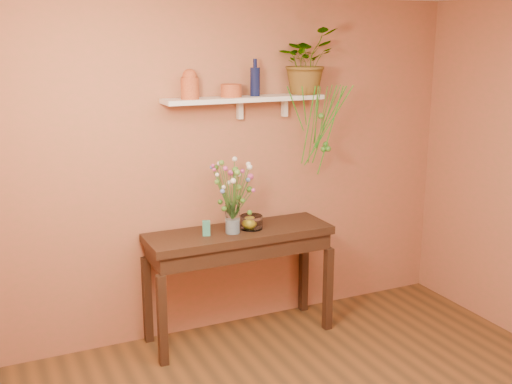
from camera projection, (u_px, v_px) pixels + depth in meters
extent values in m
cube|color=#B26049|center=(233.00, 168.00, 5.07)|extent=(4.00, 0.04, 2.70)
cube|color=#352114|center=(239.00, 234.00, 4.94)|extent=(1.49, 0.48, 0.06)
cube|color=#352114|center=(239.00, 245.00, 4.96)|extent=(1.43, 0.44, 0.13)
cube|color=#352114|center=(162.00, 321.00, 4.59)|extent=(0.06, 0.06, 0.71)
cube|color=#352114|center=(328.00, 289.00, 5.17)|extent=(0.06, 0.06, 0.71)
cube|color=#352114|center=(147.00, 300.00, 4.95)|extent=(0.06, 0.06, 0.71)
cube|color=#352114|center=(304.00, 272.00, 5.53)|extent=(0.06, 0.06, 0.71)
cube|color=white|center=(245.00, 99.00, 4.84)|extent=(1.30, 0.24, 0.04)
cube|color=white|center=(240.00, 110.00, 4.95)|extent=(0.04, 0.05, 0.15)
cube|color=white|center=(284.00, 107.00, 5.11)|extent=(0.04, 0.05, 0.15)
cylinder|color=#BA5C2E|center=(190.00, 88.00, 4.61)|extent=(0.13, 0.13, 0.16)
sphere|color=#BA5C2E|center=(189.00, 76.00, 4.59)|extent=(0.11, 0.11, 0.11)
cylinder|color=#BA5C2E|center=(231.00, 91.00, 4.79)|extent=(0.21, 0.21, 0.10)
cylinder|color=#0D143A|center=(255.00, 82.00, 4.86)|extent=(0.08, 0.08, 0.22)
cylinder|color=#0D143A|center=(255.00, 63.00, 4.82)|extent=(0.03, 0.03, 0.07)
imported|color=#396B20|center=(306.00, 61.00, 4.99)|extent=(0.59, 0.56, 0.53)
cylinder|color=#396B20|center=(313.00, 126.00, 4.93)|extent=(0.07, 0.26, 0.64)
cylinder|color=#1C8419|center=(324.00, 125.00, 5.02)|extent=(0.12, 0.17, 0.64)
cylinder|color=#1C8419|center=(330.00, 117.00, 4.99)|extent=(0.14, 0.26, 0.52)
cylinder|color=#396B20|center=(317.00, 116.00, 4.93)|extent=(0.11, 0.27, 0.49)
cylinder|color=#1C8419|center=(316.00, 115.00, 4.96)|extent=(0.05, 0.11, 0.47)
cylinder|color=#1C8419|center=(308.00, 126.00, 4.97)|extent=(0.02, 0.18, 0.64)
cylinder|color=#396B20|center=(325.00, 121.00, 5.03)|extent=(0.24, 0.08, 0.58)
cylinder|color=#1C8419|center=(330.00, 132.00, 4.99)|extent=(0.10, 0.21, 0.74)
cylinder|color=#1C8419|center=(295.00, 109.00, 4.92)|extent=(0.19, 0.07, 0.37)
cylinder|color=#396B20|center=(323.00, 116.00, 4.94)|extent=(0.04, 0.18, 0.48)
cylinder|color=#1C8419|center=(328.00, 126.00, 5.01)|extent=(0.32, 0.22, 0.66)
cylinder|color=#1C8419|center=(304.00, 106.00, 4.93)|extent=(0.12, 0.13, 0.33)
cylinder|color=#396B20|center=(324.00, 117.00, 5.01)|extent=(0.11, 0.07, 0.51)
sphere|color=#396B20|center=(321.00, 116.00, 4.94)|extent=(0.05, 0.05, 0.05)
sphere|color=#396B20|center=(324.00, 149.00, 5.09)|extent=(0.05, 0.05, 0.05)
sphere|color=#396B20|center=(328.00, 149.00, 5.06)|extent=(0.05, 0.05, 0.05)
sphere|color=#396B20|center=(326.00, 144.00, 5.11)|extent=(0.05, 0.05, 0.05)
cylinder|color=white|center=(233.00, 218.00, 4.83)|extent=(0.11, 0.11, 0.24)
cylinder|color=silver|center=(233.00, 226.00, 4.85)|extent=(0.11, 0.11, 0.11)
cylinder|color=#386B28|center=(235.00, 196.00, 4.68)|extent=(0.05, 0.22, 0.41)
sphere|color=olive|center=(237.00, 173.00, 4.53)|extent=(0.05, 0.05, 0.05)
cylinder|color=#386B28|center=(235.00, 203.00, 4.76)|extent=(0.02, 0.10, 0.27)
sphere|color=olive|center=(238.00, 187.00, 4.69)|extent=(0.05, 0.05, 0.05)
cylinder|color=#386B28|center=(236.00, 197.00, 4.77)|extent=(0.03, 0.07, 0.36)
sphere|color=white|center=(239.00, 175.00, 4.70)|extent=(0.03, 0.03, 0.03)
cylinder|color=#386B28|center=(243.00, 204.00, 4.76)|extent=(0.11, 0.15, 0.25)
sphere|color=#BD408A|center=(253.00, 190.00, 4.70)|extent=(0.03, 0.03, 0.03)
cylinder|color=#386B28|center=(241.00, 193.00, 4.75)|extent=(0.10, 0.12, 0.42)
sphere|color=white|center=(250.00, 167.00, 4.67)|extent=(0.04, 0.04, 0.04)
cylinder|color=#386B28|center=(240.00, 199.00, 4.80)|extent=(0.12, 0.04, 0.30)
sphere|color=#5C7FCC|center=(248.00, 180.00, 4.78)|extent=(0.04, 0.04, 0.04)
cylinder|color=#386B28|center=(240.00, 191.00, 4.80)|extent=(0.13, 0.02, 0.42)
sphere|color=white|center=(248.00, 164.00, 4.77)|extent=(0.04, 0.04, 0.04)
cylinder|color=#386B28|center=(241.00, 204.00, 4.83)|extent=(0.14, 0.02, 0.22)
sphere|color=#396B20|center=(250.00, 189.00, 4.82)|extent=(0.05, 0.05, 0.05)
cylinder|color=#386B28|center=(242.00, 197.00, 4.83)|extent=(0.16, 0.02, 0.32)
sphere|color=#BD408A|center=(250.00, 177.00, 4.83)|extent=(0.05, 0.05, 0.05)
cylinder|color=#386B28|center=(238.00, 194.00, 4.85)|extent=(0.13, 0.09, 0.35)
sphere|color=#BD408A|center=(242.00, 171.00, 4.87)|extent=(0.03, 0.03, 0.03)
cylinder|color=#386B28|center=(234.00, 193.00, 4.82)|extent=(0.07, 0.06, 0.38)
sphere|color=olive|center=(236.00, 169.00, 4.81)|extent=(0.03, 0.03, 0.03)
cylinder|color=#386B28|center=(233.00, 195.00, 4.87)|extent=(0.08, 0.15, 0.33)
sphere|color=olive|center=(234.00, 172.00, 4.90)|extent=(0.05, 0.05, 0.05)
cylinder|color=#386B28|center=(234.00, 188.00, 4.84)|extent=(0.07, 0.11, 0.44)
sphere|color=white|center=(235.00, 159.00, 4.84)|extent=(0.04, 0.04, 0.04)
cylinder|color=#386B28|center=(232.00, 195.00, 4.83)|extent=(0.03, 0.09, 0.34)
sphere|color=#BD408A|center=(231.00, 173.00, 4.83)|extent=(0.05, 0.05, 0.05)
cylinder|color=#386B28|center=(231.00, 200.00, 4.88)|extent=(0.04, 0.17, 0.25)
sphere|color=white|center=(229.00, 183.00, 4.94)|extent=(0.04, 0.04, 0.04)
cylinder|color=#386B28|center=(222.00, 192.00, 4.85)|extent=(0.10, 0.19, 0.38)
sphere|color=#5C7FCC|center=(212.00, 167.00, 4.87)|extent=(0.03, 0.03, 0.03)
cylinder|color=#386B28|center=(226.00, 191.00, 4.81)|extent=(0.07, 0.10, 0.42)
sphere|color=white|center=(219.00, 164.00, 4.78)|extent=(0.04, 0.04, 0.04)
cylinder|color=#386B28|center=(224.00, 193.00, 4.83)|extent=(0.08, 0.14, 0.39)
sphere|color=#396B20|center=(216.00, 167.00, 4.82)|extent=(0.04, 0.04, 0.04)
cylinder|color=#386B28|center=(223.00, 192.00, 4.81)|extent=(0.11, 0.13, 0.40)
sphere|color=#BD408A|center=(213.00, 166.00, 4.80)|extent=(0.03, 0.03, 0.03)
cylinder|color=#386B28|center=(223.00, 194.00, 4.80)|extent=(0.12, 0.10, 0.38)
sphere|color=#BD408A|center=(214.00, 170.00, 4.77)|extent=(0.03, 0.03, 0.03)
cylinder|color=#386B28|center=(227.00, 191.00, 4.78)|extent=(0.08, 0.04, 0.44)
sphere|color=olive|center=(221.00, 163.00, 4.72)|extent=(0.04, 0.04, 0.04)
cylinder|color=#386B28|center=(225.00, 200.00, 4.76)|extent=(0.14, 0.02, 0.30)
sphere|color=olive|center=(217.00, 182.00, 4.70)|extent=(0.04, 0.04, 0.04)
cylinder|color=#386B28|center=(225.00, 197.00, 4.75)|extent=(0.14, 0.03, 0.36)
sphere|color=white|center=(217.00, 175.00, 4.67)|extent=(0.03, 0.03, 0.03)
cylinder|color=#386B28|center=(229.00, 194.00, 4.75)|extent=(0.08, 0.05, 0.41)
sphere|color=#BD408A|center=(225.00, 168.00, 4.66)|extent=(0.04, 0.04, 0.04)
cylinder|color=#386B28|center=(228.00, 203.00, 4.76)|extent=(0.10, 0.05, 0.27)
sphere|color=white|center=(224.00, 187.00, 4.69)|extent=(0.03, 0.03, 0.03)
cylinder|color=#386B28|center=(228.00, 205.00, 4.73)|extent=(0.12, 0.11, 0.26)
sphere|color=#5C7FCC|center=(222.00, 191.00, 4.63)|extent=(0.04, 0.04, 0.04)
cylinder|color=#386B28|center=(233.00, 200.00, 4.70)|extent=(0.07, 0.18, 0.34)
sphere|color=white|center=(233.00, 181.00, 4.57)|extent=(0.04, 0.04, 0.04)
cylinder|color=#386B28|center=(234.00, 195.00, 4.72)|extent=(0.03, 0.13, 0.41)
sphere|color=#396B20|center=(235.00, 170.00, 4.61)|extent=(0.05, 0.05, 0.05)
sphere|color=#396B20|center=(250.00, 213.00, 4.78)|extent=(0.04, 0.04, 0.04)
sphere|color=#396B20|center=(220.00, 202.00, 4.85)|extent=(0.04, 0.04, 0.04)
sphere|color=#396B20|center=(227.00, 207.00, 4.92)|extent=(0.04, 0.04, 0.04)
sphere|color=#396B20|center=(243.00, 201.00, 4.76)|extent=(0.04, 0.04, 0.04)
sphere|color=#396B20|center=(224.00, 209.00, 4.69)|extent=(0.04, 0.04, 0.04)
sphere|color=#396B20|center=(238.00, 198.00, 4.79)|extent=(0.04, 0.04, 0.04)
cylinder|color=white|center=(251.00, 222.00, 4.95)|extent=(0.18, 0.18, 0.11)
cylinder|color=white|center=(251.00, 228.00, 4.96)|extent=(0.18, 0.18, 0.01)
sphere|color=yellow|center=(250.00, 223.00, 4.95)|extent=(0.08, 0.08, 0.08)
cube|color=teal|center=(206.00, 228.00, 4.78)|extent=(0.07, 0.06, 0.12)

